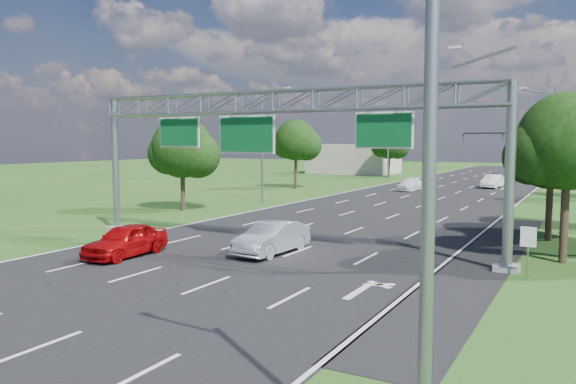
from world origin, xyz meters
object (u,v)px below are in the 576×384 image
Objects in this scene: box_truck at (541,171)px; silver_sedan at (272,238)px; red_coupe at (126,240)px; traffic_signal at (531,144)px; sign_gantry at (277,114)px; regulatory_sign at (528,242)px.

silver_sedan is at bearing -98.49° from box_truck.
box_truck reaches higher than red_coupe.
traffic_signal is 10.16m from box_truck.
sign_gantry reaches higher than traffic_signal.
traffic_signal reaches higher than red_coupe.
sign_gantry reaches higher than regulatory_sign.
regulatory_sign is 11.54m from silver_sedan.
sign_gantry is 5.11× the size of red_coupe.
traffic_signal is at bearing 85.80° from silver_sedan.
red_coupe is (-12.37, -58.45, -4.38)m from traffic_signal.
silver_sedan is (0.56, -1.52, -6.10)m from sign_gantry.
traffic_signal is 2.65× the size of red_coupe.
sign_gantry is at bearing 175.17° from regulatory_sign.
regulatory_sign is at bearing 11.95° from red_coupe.
traffic_signal is at bearing -95.32° from box_truck.
box_truck reaches higher than regulatory_sign.
silver_sedan is 64.33m from box_truck.
box_truck is (12.89, 67.85, 0.58)m from red_coupe.
regulatory_sign is at bearing -88.18° from box_truck.
sign_gantry is 1.92× the size of traffic_signal.
box_truck is at bearing 76.83° from red_coupe.
silver_sedan is (-6.58, -54.53, -4.38)m from traffic_signal.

